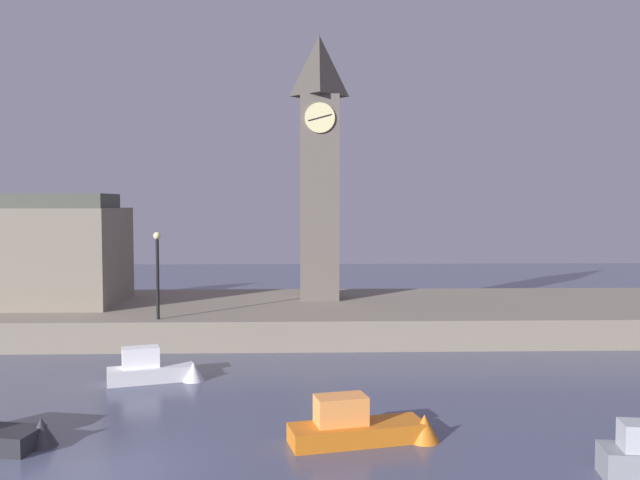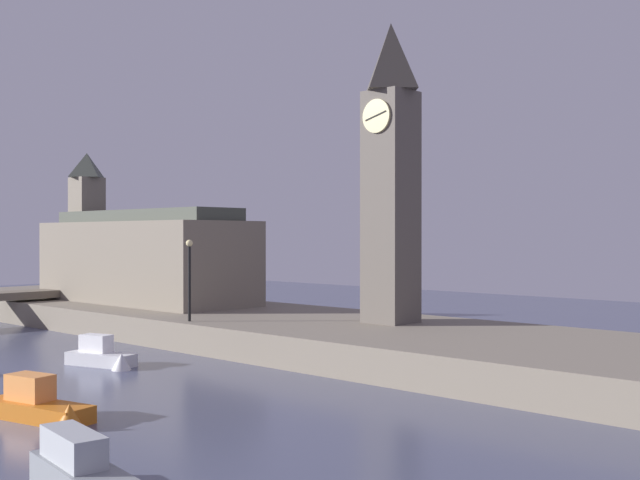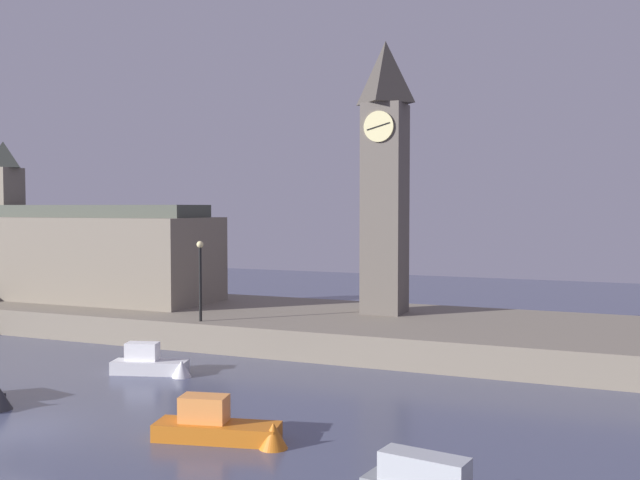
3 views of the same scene
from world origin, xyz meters
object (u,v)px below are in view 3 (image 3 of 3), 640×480
boat_ferry_white (155,364)px  boat_patrol_orange (228,428)px  clock_tower (385,173)px  streetlamp (200,272)px  parliament_hall (85,252)px

boat_ferry_white → boat_patrol_orange: (7.83, -6.99, -0.02)m
clock_tower → streetlamp: size_ratio=3.61×
streetlamp → boat_patrol_orange: 16.06m
boat_ferry_white → boat_patrol_orange: boat_patrol_orange is taller
streetlamp → boat_patrol_orange: size_ratio=0.88×
clock_tower → parliament_hall: (-20.24, -1.39, -4.88)m
parliament_hall → boat_patrol_orange: bearing=-40.4°
streetlamp → parliament_hall: bearing=156.5°
boat_ferry_white → parliament_hall: bearing=140.5°
clock_tower → parliament_hall: size_ratio=0.90×
boat_ferry_white → streetlamp: bearing=101.7°
clock_tower → boat_patrol_orange: clock_tower is taller
streetlamp → boat_ferry_white: 6.94m
parliament_hall → clock_tower: bearing=3.9°
parliament_hall → streetlamp: 13.30m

